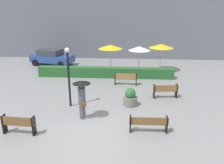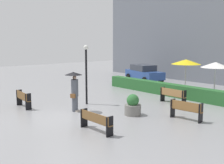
% 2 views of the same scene
% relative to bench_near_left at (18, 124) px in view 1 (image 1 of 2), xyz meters
% --- Properties ---
extents(ground_plane, '(60.00, 60.00, 0.00)m').
position_rel_bench_near_left_xyz_m(ground_plane, '(3.18, 0.74, -0.55)').
color(ground_plane, gray).
extents(bench_near_left, '(1.60, 0.41, 0.92)m').
position_rel_bench_near_left_xyz_m(bench_near_left, '(0.00, 0.00, 0.00)').
color(bench_near_left, brown).
rests_on(bench_near_left, ground).
extents(bench_near_right, '(1.84, 0.38, 0.82)m').
position_rel_bench_near_left_xyz_m(bench_near_right, '(6.07, 0.58, -0.06)').
color(bench_near_right, brown).
rests_on(bench_near_right, ground).
extents(bench_far_right, '(1.61, 0.53, 0.91)m').
position_rel_bench_near_left_xyz_m(bench_far_right, '(7.51, 4.93, -0.01)').
color(bench_far_right, olive).
rests_on(bench_far_right, ground).
extents(bench_back_row, '(1.72, 0.39, 0.90)m').
position_rel_bench_near_left_xyz_m(bench_back_row, '(4.91, 7.35, -0.02)').
color(bench_back_row, '#9E7242').
rests_on(bench_back_row, ground).
extents(pedestrian_with_umbrella, '(0.92, 0.92, 2.15)m').
position_rel_bench_near_left_xyz_m(pedestrian_with_umbrella, '(2.69, 1.74, 0.81)').
color(pedestrian_with_umbrella, '#4C515B').
rests_on(pedestrian_with_umbrella, ground).
extents(planter_pot, '(0.85, 0.85, 1.09)m').
position_rel_bench_near_left_xyz_m(planter_pot, '(5.22, 3.62, -0.08)').
color(planter_pot, slate).
rests_on(planter_pot, ground).
extents(lamp_post, '(0.28, 0.28, 3.54)m').
position_rel_bench_near_left_xyz_m(lamp_post, '(1.65, 3.27, 1.65)').
color(lamp_post, black).
rests_on(lamp_post, ground).
extents(patio_umbrella_yellow, '(2.09, 2.09, 2.48)m').
position_rel_bench_near_left_xyz_m(patio_umbrella_yellow, '(3.51, 10.68, 1.74)').
color(patio_umbrella_yellow, silver).
rests_on(patio_umbrella_yellow, ground).
extents(patio_umbrella_white, '(1.86, 1.86, 2.44)m').
position_rel_bench_near_left_xyz_m(patio_umbrella_white, '(6.01, 10.24, 1.71)').
color(patio_umbrella_white, silver).
rests_on(patio_umbrella_white, ground).
extents(patio_umbrella_yellow_far, '(2.17, 2.17, 2.48)m').
position_rel_bench_near_left_xyz_m(patio_umbrella_yellow_far, '(7.99, 11.35, 1.75)').
color(patio_umbrella_yellow_far, silver).
rests_on(patio_umbrella_yellow_far, ground).
extents(hedge_strip, '(11.27, 0.70, 0.84)m').
position_rel_bench_near_left_xyz_m(hedge_strip, '(3.19, 9.14, -0.13)').
color(hedge_strip, '#28602D').
rests_on(hedge_strip, ground).
extents(building_facade, '(28.00, 1.20, 9.14)m').
position_rel_bench_near_left_xyz_m(building_facade, '(3.18, 16.74, 4.02)').
color(building_facade, slate).
rests_on(building_facade, ground).
extents(parked_car, '(4.50, 2.75, 1.57)m').
position_rel_bench_near_left_xyz_m(parked_car, '(-2.59, 12.91, 0.27)').
color(parked_car, '#28478C').
rests_on(parked_car, ground).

